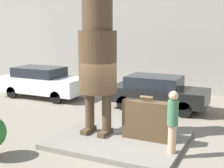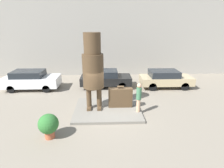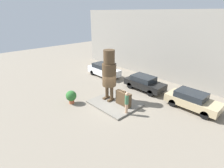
{
  "view_description": "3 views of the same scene",
  "coord_description": "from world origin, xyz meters",
  "px_view_note": "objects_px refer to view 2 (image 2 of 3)",
  "views": [
    {
      "loc": [
        3.82,
        -8.63,
        3.62
      ],
      "look_at": [
        -0.27,
        -0.01,
        1.85
      ],
      "focal_mm": 50.0,
      "sensor_mm": 36.0,
      "label": 1
    },
    {
      "loc": [
        -0.11,
        -9.78,
        5.01
      ],
      "look_at": [
        0.27,
        -0.29,
        1.82
      ],
      "focal_mm": 28.0,
      "sensor_mm": 36.0,
      "label": 2
    },
    {
      "loc": [
        9.65,
        -9.52,
        7.54
      ],
      "look_at": [
        -0.17,
        -0.19,
        1.92
      ],
      "focal_mm": 28.0,
      "sensor_mm": 36.0,
      "label": 3
    }
  ],
  "objects_px": {
    "parked_car_black": "(105,78)",
    "parked_car_tan": "(165,78)",
    "parked_car_white": "(31,80)",
    "tourist": "(139,96)",
    "statue_figure": "(93,66)",
    "planter_pot": "(49,125)",
    "giant_suitcase": "(120,97)"
  },
  "relations": [
    {
      "from": "giant_suitcase",
      "to": "parked_car_white",
      "type": "distance_m",
      "value": 7.95
    },
    {
      "from": "tourist",
      "to": "parked_car_tan",
      "type": "relative_size",
      "value": 0.41
    },
    {
      "from": "tourist",
      "to": "parked_car_black",
      "type": "relative_size",
      "value": 0.42
    },
    {
      "from": "tourist",
      "to": "planter_pot",
      "type": "xyz_separation_m",
      "value": [
        -4.55,
        -2.17,
        -0.42
      ]
    },
    {
      "from": "giant_suitcase",
      "to": "planter_pot",
      "type": "distance_m",
      "value": 4.58
    },
    {
      "from": "tourist",
      "to": "parked_car_white",
      "type": "distance_m",
      "value": 9.19
    },
    {
      "from": "parked_car_black",
      "to": "planter_pot",
      "type": "bearing_deg",
      "value": -110.51
    },
    {
      "from": "statue_figure",
      "to": "parked_car_tan",
      "type": "xyz_separation_m",
      "value": [
        5.74,
        4.03,
        -2.01
      ]
    },
    {
      "from": "giant_suitcase",
      "to": "planter_pot",
      "type": "relative_size",
      "value": 1.23
    },
    {
      "from": "parked_car_tan",
      "to": "parked_car_white",
      "type": "bearing_deg",
      "value": -179.75
    },
    {
      "from": "statue_figure",
      "to": "giant_suitcase",
      "type": "distance_m",
      "value": 2.6
    },
    {
      "from": "giant_suitcase",
      "to": "tourist",
      "type": "distance_m",
      "value": 1.29
    },
    {
      "from": "statue_figure",
      "to": "parked_car_black",
      "type": "bearing_deg",
      "value": 80.71
    },
    {
      "from": "tourist",
      "to": "parked_car_black",
      "type": "bearing_deg",
      "value": 111.67
    },
    {
      "from": "parked_car_black",
      "to": "tourist",
      "type": "bearing_deg",
      "value": -68.33
    },
    {
      "from": "giant_suitcase",
      "to": "tourist",
      "type": "relative_size",
      "value": 0.84
    },
    {
      "from": "giant_suitcase",
      "to": "parked_car_white",
      "type": "xyz_separation_m",
      "value": [
        -6.96,
        3.85,
        0.06
      ]
    },
    {
      "from": "planter_pot",
      "to": "statue_figure",
      "type": "bearing_deg",
      "value": 55.07
    },
    {
      "from": "parked_car_black",
      "to": "parked_car_tan",
      "type": "relative_size",
      "value": 0.99
    },
    {
      "from": "tourist",
      "to": "parked_car_black",
      "type": "xyz_separation_m",
      "value": [
        -1.93,
        4.85,
        -0.32
      ]
    },
    {
      "from": "parked_car_black",
      "to": "parked_car_tan",
      "type": "distance_m",
      "value": 5.05
    },
    {
      "from": "giant_suitcase",
      "to": "parked_car_black",
      "type": "relative_size",
      "value": 0.35
    },
    {
      "from": "planter_pot",
      "to": "parked_car_white",
      "type": "bearing_deg",
      "value": 116.84
    },
    {
      "from": "parked_car_black",
      "to": "parked_car_tan",
      "type": "height_order",
      "value": "parked_car_black"
    },
    {
      "from": "statue_figure",
      "to": "giant_suitcase",
      "type": "xyz_separation_m",
      "value": [
        1.62,
        0.13,
        -2.03
      ]
    },
    {
      "from": "giant_suitcase",
      "to": "parked_car_black",
      "type": "bearing_deg",
      "value": 102.58
    },
    {
      "from": "statue_figure",
      "to": "parked_car_white",
      "type": "distance_m",
      "value": 6.95
    },
    {
      "from": "statue_figure",
      "to": "parked_car_tan",
      "type": "height_order",
      "value": "statue_figure"
    },
    {
      "from": "giant_suitcase",
      "to": "parked_car_black",
      "type": "xyz_separation_m",
      "value": [
        -0.92,
        4.12,
        0.03
      ]
    },
    {
      "from": "statue_figure",
      "to": "tourist",
      "type": "relative_size",
      "value": 2.57
    },
    {
      "from": "statue_figure",
      "to": "parked_car_tan",
      "type": "distance_m",
      "value": 7.3
    },
    {
      "from": "parked_car_white",
      "to": "parked_car_tan",
      "type": "bearing_deg",
      "value": 0.25
    }
  ]
}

